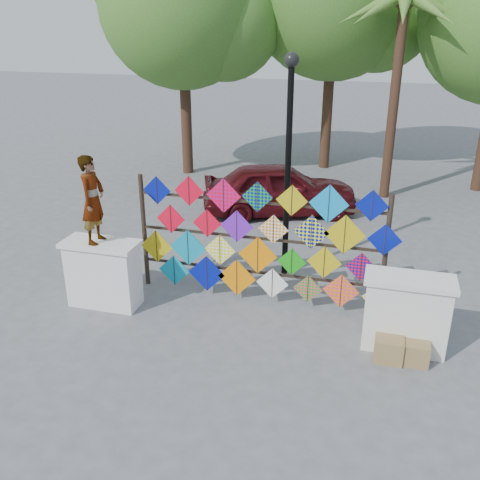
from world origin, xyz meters
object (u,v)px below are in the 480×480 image
at_px(kite_rack, 261,243).
at_px(sedan, 280,189).
at_px(lamppost, 289,148).
at_px(vendor_woman, 93,200).

relative_size(kite_rack, sedan, 1.19).
distance_m(sedan, lamppost, 4.26).
xyz_separation_m(sedan, lamppost, (0.87, -3.67, 1.98)).
bearing_deg(vendor_woman, lamppost, -55.34).
bearing_deg(vendor_woman, kite_rack, -72.88).
height_order(vendor_woman, sedan, vendor_woman).
height_order(kite_rack, sedan, kite_rack).
distance_m(vendor_woman, sedan, 6.41).
height_order(sedan, lamppost, lamppost).
bearing_deg(kite_rack, lamppost, 79.76).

